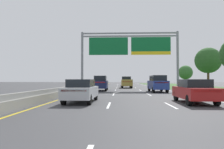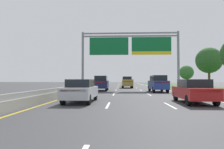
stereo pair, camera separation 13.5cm
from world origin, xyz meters
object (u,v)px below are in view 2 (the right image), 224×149
Objects in this scene: car_red_right_lane_sedan at (194,91)px; roadside_tree_mid at (209,60)px; car_silver_left_lane_sedan at (81,90)px; car_navy_left_lane_suv at (101,83)px; overhead_sign_gantry at (130,48)px; car_blue_right_lane_suv at (158,83)px; car_black_centre_lane_sedan at (126,83)px; roadside_tree_far at (187,72)px; pickup_truck_gold at (127,82)px.

roadside_tree_mid is at bearing -24.35° from car_red_right_lane_sedan.
car_navy_left_lane_suv is at bearing 0.99° from car_silver_left_lane_sedan.
overhead_sign_gantry is 7.98m from car_blue_right_lane_suv.
overhead_sign_gantry reaches higher than car_silver_left_lane_sedan.
roadside_tree_mid is (9.51, 19.91, 3.89)m from car_red_right_lane_sedan.
roadside_tree_far is at bearing -98.77° from car_black_centre_lane_sedan.
roadside_tree_mid reaches higher than car_red_right_lane_sedan.
car_red_right_lane_sedan is 22.41m from roadside_tree_mid.
roadside_tree_far reaches higher than car_red_right_lane_sedan.
overhead_sign_gantry reaches higher than car_blue_right_lane_suv.
overhead_sign_gantry is 3.41× the size of car_silver_left_lane_sedan.
overhead_sign_gantry is 3.39× the size of car_red_right_lane_sedan.
overhead_sign_gantry is 2.21× the size of roadside_tree_mid.
pickup_truck_gold is 25.76m from car_red_right_lane_sedan.
roadside_tree_far is at bearing 51.76° from overhead_sign_gantry.
roadside_tree_far is (14.58, -2.46, 2.52)m from car_black_centre_lane_sedan.
overhead_sign_gantry is at bearing -169.04° from roadside_tree_mid.
roadside_tree_far is at bearing -26.19° from car_blue_right_lane_suv.
roadside_tree_far is (18.53, 20.35, 2.24)m from car_navy_left_lane_suv.
car_silver_left_lane_sedan is 14.38m from car_blue_right_lane_suv.
car_navy_left_lane_suv is 1.07× the size of car_red_right_lane_sedan.
car_blue_right_lane_suv is at bearing 1.59° from car_red_right_lane_sedan.
roadside_tree_mid is 15.77m from roadside_tree_far.
car_blue_right_lane_suv is at bearing -142.18° from roadside_tree_mid.
car_blue_right_lane_suv is (7.47, 12.28, 0.28)m from car_silver_left_lane_sedan.
car_red_right_lane_sedan is at bearing 179.60° from car_blue_right_lane_suv.
car_navy_left_lane_suv is 17.03m from car_red_right_lane_sedan.
car_blue_right_lane_suv is 12.46m from car_red_right_lane_sedan.
car_blue_right_lane_suv is at bearing -110.99° from car_navy_left_lane_suv.
pickup_truck_gold is at bearing 14.45° from car_blue_right_lane_suv.
roadside_tree_far reaches higher than car_black_centre_lane_sedan.
car_blue_right_lane_suv is (3.55, -13.04, 0.02)m from pickup_truck_gold.
car_navy_left_lane_suv is 15.03m from car_silver_left_lane_sedan.
car_navy_left_lane_suv reaches higher than car_silver_left_lane_sedan.
roadside_tree_mid reaches higher than car_black_centre_lane_sedan.
car_silver_left_lane_sedan is at bearing -117.52° from roadside_tree_far.
car_blue_right_lane_suv is 0.69× the size of roadside_tree_mid.
overhead_sign_gantry is at bearing 12.34° from car_red_right_lane_sedan.
roadside_tree_mid reaches higher than car_navy_left_lane_suv.
pickup_truck_gold reaches higher than car_silver_left_lane_sedan.
car_black_centre_lane_sedan is at bearing -10.83° from car_navy_left_lane_suv.
car_black_centre_lane_sedan is (-0.06, 12.52, -0.26)m from pickup_truck_gold.
car_black_centre_lane_sedan is at bearing -5.20° from car_silver_left_lane_sedan.
car_red_right_lane_sedan is 37.28m from roadside_tree_far.
car_silver_left_lane_sedan is 0.65× the size of roadside_tree_mid.
car_silver_left_lane_sedan is 26.38m from roadside_tree_mid.
car_navy_left_lane_suv is 0.94× the size of roadside_tree_far.
car_red_right_lane_sedan is (3.70, -38.02, 0.00)m from car_black_centre_lane_sedan.
pickup_truck_gold is 0.80× the size of roadside_tree_mid.
car_red_right_lane_sedan is at bearing -107.01° from roadside_tree_far.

